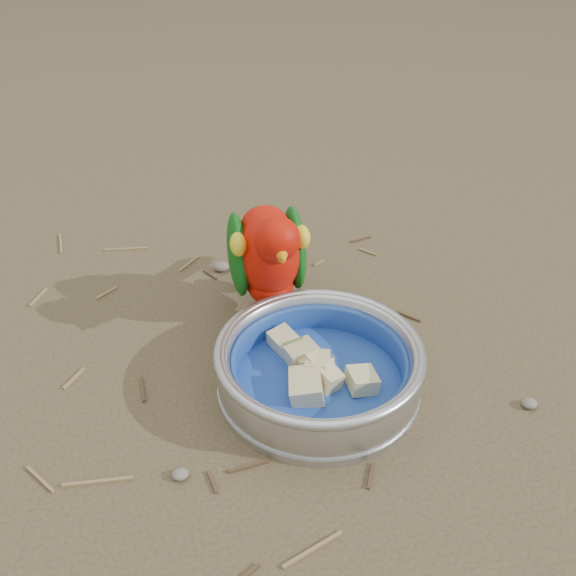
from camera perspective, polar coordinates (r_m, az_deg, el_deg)
name	(u,v)px	position (r m, az deg, el deg)	size (l,w,h in m)	color
ground	(230,422)	(0.71, -5.14, -11.76)	(60.00, 60.00, 0.00)	brown
food_bowl	(318,384)	(0.73, 2.72, -8.51)	(0.23, 0.23, 0.02)	#B2B2BA
bowl_wall	(319,364)	(0.71, 2.79, -6.74)	(0.23, 0.23, 0.04)	#B2B2BA
fruit_wedges	(319,369)	(0.72, 2.77, -7.16)	(0.14, 0.14, 0.03)	beige
lory_parrot	(269,264)	(0.80, -1.71, 2.15)	(0.10, 0.20, 0.17)	#B70F04
ground_debris	(210,406)	(0.72, -6.95, -10.36)	(0.90, 0.80, 0.01)	olive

